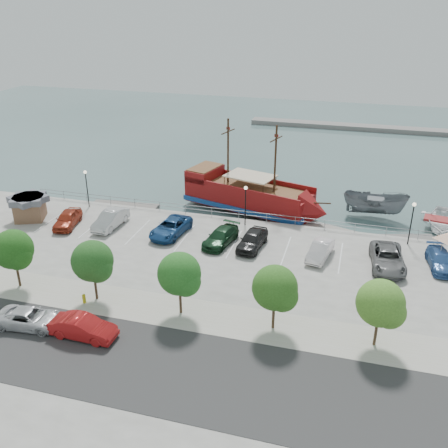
# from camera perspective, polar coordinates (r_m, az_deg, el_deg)

# --- Properties ---
(ground) EXTENTS (160.00, 160.00, 0.00)m
(ground) POSITION_cam_1_polar(r_m,az_deg,el_deg) (46.51, 0.52, -4.49)
(ground) COLOR #3D5A58
(land_slab) EXTENTS (100.00, 58.00, 1.20)m
(land_slab) POSITION_cam_1_polar(r_m,az_deg,el_deg) (30.69, -10.67, -22.57)
(land_slab) COLOR gray
(land_slab) RESTS_ON ground
(street) EXTENTS (100.00, 8.00, 0.04)m
(street) POSITION_cam_1_polar(r_m,az_deg,el_deg) (33.49, -6.95, -15.95)
(street) COLOR #313131
(street) RESTS_ON land_slab
(sidewalk) EXTENTS (100.00, 4.00, 0.05)m
(sidewalk) POSITION_cam_1_polar(r_m,az_deg,el_deg) (37.88, -3.50, -10.30)
(sidewalk) COLOR #A49E8B
(sidewalk) RESTS_ON land_slab
(seawall_railing) EXTENTS (50.00, 0.06, 1.00)m
(seawall_railing) POSITION_cam_1_polar(r_m,az_deg,el_deg) (52.61, 2.76, 0.98)
(seawall_railing) COLOR gray
(seawall_railing) RESTS_ON land_slab
(far_shore) EXTENTS (40.00, 3.00, 0.80)m
(far_shore) POSITION_cam_1_polar(r_m,az_deg,el_deg) (96.78, 15.17, 10.63)
(far_shore) COLOR gray
(far_shore) RESTS_ON ground
(pirate_ship) EXTENTS (17.49, 9.07, 10.83)m
(pirate_ship) POSITION_cam_1_polar(r_m,az_deg,el_deg) (56.41, 3.90, 2.96)
(pirate_ship) COLOR maroon
(pirate_ship) RESTS_ON ground
(patrol_boat) EXTENTS (7.13, 2.91, 2.72)m
(patrol_boat) POSITION_cam_1_polar(r_m,az_deg,el_deg) (57.85, 16.87, 1.99)
(patrol_boat) COLOR slate
(patrol_boat) RESTS_ON ground
(speedboat) EXTENTS (6.34, 7.99, 1.49)m
(speedboat) POSITION_cam_1_polar(r_m,az_deg,el_deg) (57.49, 23.81, 0.06)
(speedboat) COLOR white
(speedboat) RESTS_ON ground
(dock_west) EXTENTS (8.00, 2.91, 0.45)m
(dock_west) POSITION_cam_1_polar(r_m,az_deg,el_deg) (59.19, -11.33, 1.93)
(dock_west) COLOR slate
(dock_west) RESTS_ON ground
(dock_mid) EXTENTS (7.79, 4.39, 0.43)m
(dock_mid) POSITION_cam_1_polar(r_m,az_deg,el_deg) (53.42, 11.59, -0.70)
(dock_mid) COLOR gray
(dock_mid) RESTS_ON ground
(dock_east) EXTENTS (6.56, 3.48, 0.36)m
(dock_east) POSITION_cam_1_polar(r_m,az_deg,el_deg) (53.64, 19.81, -1.66)
(dock_east) COLOR slate
(dock_east) RESTS_ON ground
(shed) EXTENTS (4.06, 4.06, 2.58)m
(shed) POSITION_cam_1_polar(r_m,az_deg,el_deg) (56.37, -21.34, 1.83)
(shed) COLOR brown
(shed) RESTS_ON land_slab
(street_van) EXTENTS (5.07, 2.69, 1.36)m
(street_van) POSITION_cam_1_polar(r_m,az_deg,el_deg) (38.88, -21.31, -9.99)
(street_van) COLOR silver
(street_van) RESTS_ON street
(street_sedan) EXTENTS (4.79, 1.75, 1.57)m
(street_sedan) POSITION_cam_1_polar(r_m,az_deg,el_deg) (36.57, -15.82, -11.31)
(street_sedan) COLOR #B21819
(street_sedan) RESTS_ON street
(fire_hydrant) EXTENTS (0.28, 0.28, 0.81)m
(fire_hydrant) POSITION_cam_1_polar(r_m,az_deg,el_deg) (40.34, -15.70, -8.17)
(fire_hydrant) COLOR gold
(fire_hydrant) RESTS_ON sidewalk
(lamp_post_left) EXTENTS (0.36, 0.36, 4.28)m
(lamp_post_left) POSITION_cam_1_polar(r_m,az_deg,el_deg) (57.04, -15.46, 4.63)
(lamp_post_left) COLOR black
(lamp_post_left) RESTS_ON land_slab
(lamp_post_mid) EXTENTS (0.36, 0.36, 4.28)m
(lamp_post_mid) POSITION_cam_1_polar(r_m,az_deg,el_deg) (50.50, 2.47, 2.91)
(lamp_post_mid) COLOR black
(lamp_post_mid) RESTS_ON land_slab
(lamp_post_right) EXTENTS (0.36, 0.36, 4.28)m
(lamp_post_right) POSITION_cam_1_polar(r_m,az_deg,el_deg) (49.69, 20.73, 0.86)
(lamp_post_right) COLOR black
(lamp_post_right) RESTS_ON land_slab
(tree_b) EXTENTS (3.30, 3.20, 5.00)m
(tree_b) POSITION_cam_1_polar(r_m,az_deg,el_deg) (42.80, -22.85, -2.86)
(tree_b) COLOR #473321
(tree_b) RESTS_ON sidewalk
(tree_c) EXTENTS (3.30, 3.20, 5.00)m
(tree_c) POSITION_cam_1_polar(r_m,az_deg,el_deg) (39.06, -14.66, -4.30)
(tree_c) COLOR #473321
(tree_c) RESTS_ON sidewalk
(tree_d) EXTENTS (3.30, 3.20, 5.00)m
(tree_d) POSITION_cam_1_polar(r_m,az_deg,el_deg) (36.29, -4.95, -5.89)
(tree_d) COLOR #473321
(tree_d) RESTS_ON sidewalk
(tree_e) EXTENTS (3.30, 3.20, 5.00)m
(tree_e) POSITION_cam_1_polar(r_m,az_deg,el_deg) (34.74, 6.04, -7.48)
(tree_e) COLOR #473321
(tree_e) RESTS_ON sidewalk
(tree_f) EXTENTS (3.30, 3.20, 5.00)m
(tree_f) POSITION_cam_1_polar(r_m,az_deg,el_deg) (34.56, 17.67, -8.85)
(tree_f) COLOR #473321
(tree_f) RESTS_ON sidewalk
(parked_car_a) EXTENTS (2.76, 4.97, 1.60)m
(parked_car_a) POSITION_cam_1_polar(r_m,az_deg,el_deg) (53.58, -17.46, 0.57)
(parked_car_a) COLOR #9B2F1A
(parked_car_a) RESTS_ON land_slab
(parked_car_b) EXTENTS (2.04, 5.15, 1.67)m
(parked_car_b) POSITION_cam_1_polar(r_m,az_deg,el_deg) (52.19, -12.85, 0.51)
(parked_car_b) COLOR #B7B7B7
(parked_car_b) RESTS_ON land_slab
(parked_car_c) EXTENTS (3.24, 5.83, 1.54)m
(parked_car_c) POSITION_cam_1_polar(r_m,az_deg,el_deg) (49.54, -6.12, -0.41)
(parked_car_c) COLOR navy
(parked_car_c) RESTS_ON land_slab
(parked_car_d) EXTENTS (3.02, 5.35, 1.46)m
(parked_car_d) POSITION_cam_1_polar(r_m,az_deg,el_deg) (47.50, -0.37, -1.47)
(parked_car_d) COLOR #13351C
(parked_car_d) RESTS_ON land_slab
(parked_car_e) EXTENTS (2.51, 5.08, 1.66)m
(parked_car_e) POSITION_cam_1_polar(r_m,az_deg,el_deg) (46.82, 3.25, -1.79)
(parked_car_e) COLOR black
(parked_car_e) RESTS_ON land_slab
(parked_car_f) EXTENTS (2.34, 4.64, 1.46)m
(parked_car_f) POSITION_cam_1_polar(r_m,az_deg,el_deg) (45.86, 10.92, -2.98)
(parked_car_f) COLOR white
(parked_car_f) RESTS_ON land_slab
(parked_car_g) EXTENTS (3.24, 6.17, 1.66)m
(parked_car_g) POSITION_cam_1_polar(r_m,az_deg,el_deg) (45.80, 18.19, -3.75)
(parked_car_g) COLOR slate
(parked_car_g) RESTS_ON land_slab
(parked_car_h) EXTENTS (2.49, 5.01, 1.40)m
(parked_car_h) POSITION_cam_1_polar(r_m,az_deg,el_deg) (47.40, 23.53, -3.83)
(parked_car_h) COLOR #335D9D
(parked_car_h) RESTS_ON land_slab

